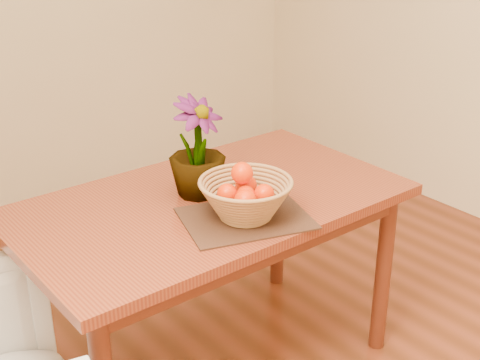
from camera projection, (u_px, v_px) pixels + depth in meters
table at (210, 220)px, 2.44m from camera, size 1.40×0.80×0.75m
placemat at (246, 218)px, 2.25m from camera, size 0.49×0.43×0.01m
wicker_basket at (246, 200)px, 2.22m from camera, size 0.32×0.32×0.13m
orange_pile at (245, 189)px, 2.21m from camera, size 0.16×0.17×0.13m
potted_plant at (197, 148)px, 2.36m from camera, size 0.25×0.25×0.36m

